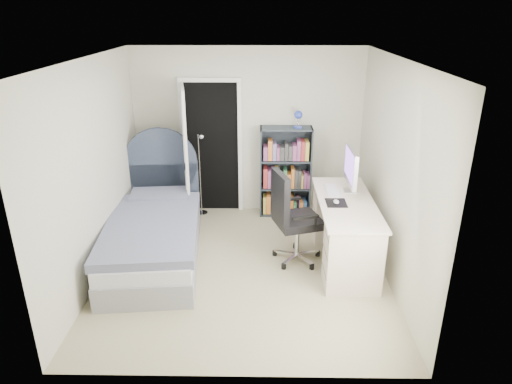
{
  "coord_description": "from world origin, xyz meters",
  "views": [
    {
      "loc": [
        0.22,
        -4.88,
        2.99
      ],
      "look_at": [
        0.15,
        0.14,
        0.96
      ],
      "focal_mm": 32.0,
      "sensor_mm": 36.0,
      "label": 1
    }
  ],
  "objects_px": {
    "nightstand": "(158,197)",
    "desk": "(344,228)",
    "floor_lamp": "(201,182)",
    "bookcase": "(285,175)",
    "bed": "(155,232)",
    "office_chair": "(291,214)"
  },
  "relations": [
    {
      "from": "bookcase",
      "to": "office_chair",
      "type": "bearing_deg",
      "value": -89.88
    },
    {
      "from": "office_chair",
      "to": "bed",
      "type": "bearing_deg",
      "value": 175.52
    },
    {
      "from": "bookcase",
      "to": "desk",
      "type": "xyz_separation_m",
      "value": [
        0.68,
        -1.41,
        -0.19
      ]
    },
    {
      "from": "floor_lamp",
      "to": "desk",
      "type": "distance_m",
      "value": 2.38
    },
    {
      "from": "floor_lamp",
      "to": "office_chair",
      "type": "height_order",
      "value": "floor_lamp"
    },
    {
      "from": "bed",
      "to": "nightstand",
      "type": "bearing_deg",
      "value": 100.3
    },
    {
      "from": "nightstand",
      "to": "desk",
      "type": "height_order",
      "value": "desk"
    },
    {
      "from": "desk",
      "to": "bookcase",
      "type": "bearing_deg",
      "value": 115.53
    },
    {
      "from": "nightstand",
      "to": "bookcase",
      "type": "distance_m",
      "value": 1.95
    },
    {
      "from": "bed",
      "to": "nightstand",
      "type": "xyz_separation_m",
      "value": [
        -0.2,
        1.12,
        0.02
      ]
    },
    {
      "from": "bookcase",
      "to": "desk",
      "type": "distance_m",
      "value": 1.58
    },
    {
      "from": "nightstand",
      "to": "floor_lamp",
      "type": "height_order",
      "value": "floor_lamp"
    },
    {
      "from": "floor_lamp",
      "to": "bed",
      "type": "bearing_deg",
      "value": -109.49
    },
    {
      "from": "nightstand",
      "to": "desk",
      "type": "bearing_deg",
      "value": -25.21
    },
    {
      "from": "bookcase",
      "to": "desk",
      "type": "height_order",
      "value": "bookcase"
    },
    {
      "from": "bookcase",
      "to": "desk",
      "type": "bearing_deg",
      "value": -64.47
    },
    {
      "from": "floor_lamp",
      "to": "bookcase",
      "type": "distance_m",
      "value": 1.28
    },
    {
      "from": "office_chair",
      "to": "bookcase",
      "type": "bearing_deg",
      "value": 90.12
    },
    {
      "from": "desk",
      "to": "bed",
      "type": "bearing_deg",
      "value": 177.46
    },
    {
      "from": "bookcase",
      "to": "office_chair",
      "type": "distance_m",
      "value": 1.44
    },
    {
      "from": "nightstand",
      "to": "bookcase",
      "type": "height_order",
      "value": "bookcase"
    },
    {
      "from": "floor_lamp",
      "to": "desk",
      "type": "relative_size",
      "value": 0.77
    }
  ]
}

